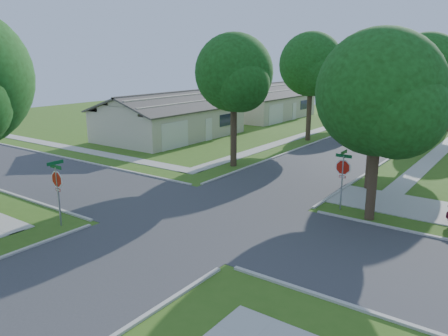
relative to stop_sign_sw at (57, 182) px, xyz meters
name	(u,v)px	position (x,y,z in m)	size (l,w,h in m)	color
ground	(208,217)	(4.70, 4.70, -2.03)	(100.00, 100.00, 0.00)	#38601A
road_ns	(208,217)	(4.70, 4.70, -2.03)	(7.00, 100.00, 0.02)	#333335
sidewalk_ne	(447,145)	(10.80, 30.70, -2.01)	(1.20, 40.00, 0.04)	#9E9B91
sidewalk_nw	(316,131)	(-1.40, 30.70, -2.01)	(1.20, 40.00, 0.04)	#9E9B91
driveway	(420,208)	(12.60, 11.80, -2.01)	(8.80, 3.60, 0.05)	#9E9B91
stop_sign_sw	(57,182)	(0.00, 0.00, 0.00)	(1.05, 0.80, 2.98)	gray
stop_sign_ne	(343,170)	(9.40, 9.40, 0.00)	(1.05, 0.80, 2.98)	gray
tree_e_near	(377,89)	(9.45, 13.71, 3.61)	(4.97, 4.80, 8.28)	#38281C
tree_e_mid	(427,72)	(9.46, 25.71, 4.22)	(5.59, 5.40, 9.21)	#38281C
tree_w_near	(235,76)	(0.06, 13.71, 4.08)	(5.38, 5.20, 8.97)	#38281C
tree_w_mid	(312,67)	(0.06, 25.71, 4.46)	(5.80, 5.60, 9.56)	#38281C
tree_w_far	(361,74)	(0.05, 38.71, 3.48)	(4.76, 4.60, 8.04)	#38281C
tree_ne_corner	(381,99)	(11.06, 8.91, 3.56)	(5.80, 5.60, 8.66)	#38281C
house_nw_near	(171,121)	(-11.29, 19.70, -0.51)	(8.42, 13.60, 4.23)	#BAB093
house_nw_far	(263,105)	(-11.29, 36.70, -0.51)	(8.42, 13.60, 4.23)	#BAB093
car_curb_east	(378,136)	(5.90, 27.10, -1.28)	(1.77, 4.40, 1.50)	black
car_curb_west	(361,122)	(1.50, 35.76, -1.41)	(1.75, 4.30, 1.25)	black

